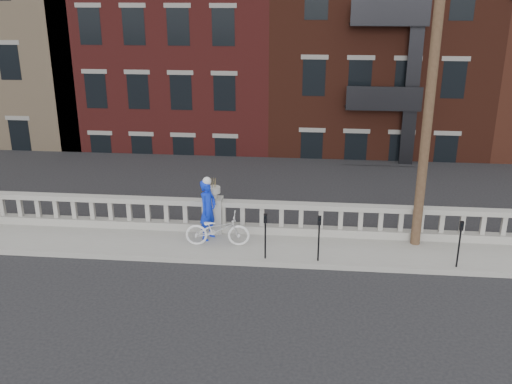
% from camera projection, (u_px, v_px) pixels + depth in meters
% --- Properties ---
extents(ground, '(120.00, 120.00, 0.00)m').
position_uv_depth(ground, '(188.00, 298.00, 14.48)').
color(ground, black).
rests_on(ground, ground).
extents(sidewalk, '(32.00, 2.20, 0.15)m').
position_uv_depth(sidewalk, '(209.00, 245.00, 17.27)').
color(sidewalk, gray).
rests_on(sidewalk, ground).
extents(balustrade, '(28.00, 0.34, 1.03)m').
position_uv_depth(balustrade, '(214.00, 216.00, 17.97)').
color(balustrade, gray).
rests_on(balustrade, sidewalk).
extents(planter_pedestal, '(0.55, 0.55, 1.76)m').
position_uv_depth(planter_pedestal, '(214.00, 211.00, 17.90)').
color(planter_pedestal, gray).
rests_on(planter_pedestal, sidewalk).
extents(lower_level, '(80.00, 44.00, 20.80)m').
position_uv_depth(lower_level, '(274.00, 71.00, 35.13)').
color(lower_level, '#605E59').
rests_on(lower_level, ground).
extents(utility_pole, '(1.60, 0.28, 10.00)m').
position_uv_depth(utility_pole, '(432.00, 73.00, 15.51)').
color(utility_pole, '#422D1E').
rests_on(utility_pole, sidewalk).
extents(parking_meter_c, '(0.10, 0.09, 1.36)m').
position_uv_depth(parking_meter_c, '(265.00, 231.00, 15.99)').
color(parking_meter_c, black).
rests_on(parking_meter_c, sidewalk).
extents(parking_meter_d, '(0.10, 0.09, 1.36)m').
position_uv_depth(parking_meter_d, '(319.00, 233.00, 15.85)').
color(parking_meter_d, black).
rests_on(parking_meter_d, sidewalk).
extents(parking_meter_e, '(0.10, 0.09, 1.36)m').
position_uv_depth(parking_meter_e, '(460.00, 239.00, 15.50)').
color(parking_meter_e, black).
rests_on(parking_meter_e, sidewalk).
extents(bicycle, '(1.96, 0.81, 1.01)m').
position_uv_depth(bicycle, '(217.00, 229.00, 16.96)').
color(bicycle, silver).
rests_on(bicycle, sidewalk).
extents(cyclist, '(0.68, 0.81, 1.88)m').
position_uv_depth(cyclist, '(208.00, 210.00, 17.27)').
color(cyclist, '#0E2BD2').
rests_on(cyclist, sidewalk).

